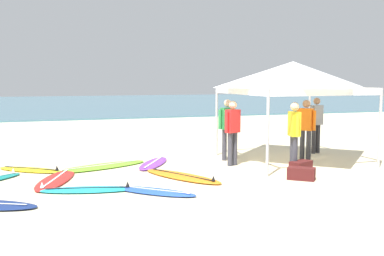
{
  "coord_description": "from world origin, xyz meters",
  "views": [
    {
      "loc": [
        -4.06,
        -10.2,
        2.26
      ],
      "look_at": [
        -0.26,
        1.02,
        1.0
      ],
      "focal_mm": 42.73,
      "sensor_mm": 36.0,
      "label": 1
    }
  ],
  "objects_px": {
    "person_grey": "(316,121)",
    "person_green": "(227,125)",
    "gear_bag_near_tent": "(301,174)",
    "gear_bag_by_pole": "(301,167)",
    "surfboard_orange": "(182,176)",
    "person_red": "(233,128)",
    "surfboard_red": "(55,180)",
    "surfboard_purple": "(154,163)",
    "surfboard_lime": "(101,166)",
    "surfboard_cyan": "(88,189)",
    "surfboard_blue": "(155,191)",
    "person_yellow": "(294,132)",
    "surfboard_yellow": "(31,170)",
    "person_orange": "(306,126)",
    "canopy_tent": "(293,75)"
  },
  "relations": [
    {
      "from": "surfboard_orange",
      "to": "person_orange",
      "type": "xyz_separation_m",
      "value": [
        3.8,
        0.84,
        0.95
      ]
    },
    {
      "from": "surfboard_orange",
      "to": "person_red",
      "type": "bearing_deg",
      "value": 30.62
    },
    {
      "from": "person_yellow",
      "to": "person_grey",
      "type": "xyz_separation_m",
      "value": [
        2.12,
        2.22,
        0.0
      ]
    },
    {
      "from": "person_red",
      "to": "surfboard_red",
      "type": "bearing_deg",
      "value": -174.26
    },
    {
      "from": "surfboard_red",
      "to": "surfboard_blue",
      "type": "xyz_separation_m",
      "value": [
        1.84,
        -1.74,
        0.0
      ]
    },
    {
      "from": "canopy_tent",
      "to": "gear_bag_by_pole",
      "type": "height_order",
      "value": "canopy_tent"
    },
    {
      "from": "surfboard_orange",
      "to": "person_yellow",
      "type": "relative_size",
      "value": 1.36
    },
    {
      "from": "canopy_tent",
      "to": "surfboard_blue",
      "type": "bearing_deg",
      "value": -153.02
    },
    {
      "from": "person_green",
      "to": "gear_bag_by_pole",
      "type": "distance_m",
      "value": 2.52
    },
    {
      "from": "surfboard_blue",
      "to": "person_orange",
      "type": "height_order",
      "value": "person_orange"
    },
    {
      "from": "surfboard_purple",
      "to": "person_orange",
      "type": "height_order",
      "value": "person_orange"
    },
    {
      "from": "surfboard_yellow",
      "to": "person_green",
      "type": "bearing_deg",
      "value": -1.47
    },
    {
      "from": "person_orange",
      "to": "person_grey",
      "type": "bearing_deg",
      "value": 46.7
    },
    {
      "from": "surfboard_cyan",
      "to": "gear_bag_near_tent",
      "type": "bearing_deg",
      "value": -5.47
    },
    {
      "from": "surfboard_yellow",
      "to": "person_red",
      "type": "distance_m",
      "value": 5.19
    },
    {
      "from": "surfboard_red",
      "to": "surfboard_orange",
      "type": "xyz_separation_m",
      "value": [
        2.8,
        -0.55,
        -0.0
      ]
    },
    {
      "from": "surfboard_purple",
      "to": "gear_bag_by_pole",
      "type": "xyz_separation_m",
      "value": [
        3.17,
        -2.16,
        0.1
      ]
    },
    {
      "from": "surfboard_orange",
      "to": "surfboard_blue",
      "type": "distance_m",
      "value": 1.52
    },
    {
      "from": "surfboard_red",
      "to": "surfboard_cyan",
      "type": "bearing_deg",
      "value": -62.95
    },
    {
      "from": "person_grey",
      "to": "gear_bag_by_pole",
      "type": "xyz_separation_m",
      "value": [
        -2.02,
        -2.39,
        -0.85
      ]
    },
    {
      "from": "canopy_tent",
      "to": "surfboard_orange",
      "type": "relative_size",
      "value": 1.42
    },
    {
      "from": "person_grey",
      "to": "person_yellow",
      "type": "bearing_deg",
      "value": -133.67
    },
    {
      "from": "person_yellow",
      "to": "person_grey",
      "type": "relative_size",
      "value": 1.0
    },
    {
      "from": "surfboard_purple",
      "to": "person_green",
      "type": "height_order",
      "value": "person_green"
    },
    {
      "from": "person_red",
      "to": "gear_bag_near_tent",
      "type": "distance_m",
      "value": 2.37
    },
    {
      "from": "surfboard_orange",
      "to": "gear_bag_near_tent",
      "type": "bearing_deg",
      "value": -23.04
    },
    {
      "from": "person_orange",
      "to": "person_green",
      "type": "distance_m",
      "value": 2.14
    },
    {
      "from": "canopy_tent",
      "to": "person_grey",
      "type": "distance_m",
      "value": 2.22
    },
    {
      "from": "canopy_tent",
      "to": "surfboard_purple",
      "type": "xyz_separation_m",
      "value": [
        -3.75,
        0.72,
        -2.35
      ]
    },
    {
      "from": "surfboard_cyan",
      "to": "person_red",
      "type": "bearing_deg",
      "value": 22.48
    },
    {
      "from": "surfboard_red",
      "to": "person_yellow",
      "type": "relative_size",
      "value": 1.34
    },
    {
      "from": "person_grey",
      "to": "person_green",
      "type": "xyz_separation_m",
      "value": [
        -3.06,
        -0.26,
        0.0
      ]
    },
    {
      "from": "surfboard_blue",
      "to": "surfboard_lime",
      "type": "bearing_deg",
      "value": 102.76
    },
    {
      "from": "surfboard_yellow",
      "to": "person_yellow",
      "type": "bearing_deg",
      "value": -18.84
    },
    {
      "from": "surfboard_blue",
      "to": "person_grey",
      "type": "xyz_separation_m",
      "value": [
        5.9,
        3.23,
        0.95
      ]
    },
    {
      "from": "person_grey",
      "to": "surfboard_lime",
      "type": "bearing_deg",
      "value": -177.97
    },
    {
      "from": "surfboard_purple",
      "to": "person_red",
      "type": "distance_m",
      "value": 2.3
    },
    {
      "from": "surfboard_purple",
      "to": "person_red",
      "type": "height_order",
      "value": "person_red"
    },
    {
      "from": "surfboard_lime",
      "to": "person_grey",
      "type": "distance_m",
      "value": 6.65
    },
    {
      "from": "canopy_tent",
      "to": "person_red",
      "type": "xyz_separation_m",
      "value": [
        -1.82,
        -0.09,
        -1.4
      ]
    },
    {
      "from": "surfboard_orange",
      "to": "gear_bag_by_pole",
      "type": "bearing_deg",
      "value": -6.65
    },
    {
      "from": "gear_bag_near_tent",
      "to": "gear_bag_by_pole",
      "type": "relative_size",
      "value": 1.0
    },
    {
      "from": "surfboard_purple",
      "to": "gear_bag_by_pole",
      "type": "relative_size",
      "value": 3.26
    },
    {
      "from": "surfboard_red",
      "to": "person_green",
      "type": "bearing_deg",
      "value": 14.81
    },
    {
      "from": "surfboard_purple",
      "to": "gear_bag_by_pole",
      "type": "bearing_deg",
      "value": -34.25
    },
    {
      "from": "surfboard_cyan",
      "to": "surfboard_yellow",
      "type": "height_order",
      "value": "same"
    },
    {
      "from": "surfboard_yellow",
      "to": "person_yellow",
      "type": "xyz_separation_m",
      "value": [
        6.15,
        -2.1,
        0.95
      ]
    },
    {
      "from": "surfboard_blue",
      "to": "person_yellow",
      "type": "distance_m",
      "value": 4.03
    },
    {
      "from": "canopy_tent",
      "to": "surfboard_blue",
      "type": "relative_size",
      "value": 1.96
    },
    {
      "from": "gear_bag_near_tent",
      "to": "gear_bag_by_pole",
      "type": "bearing_deg",
      "value": 58.6
    }
  ]
}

